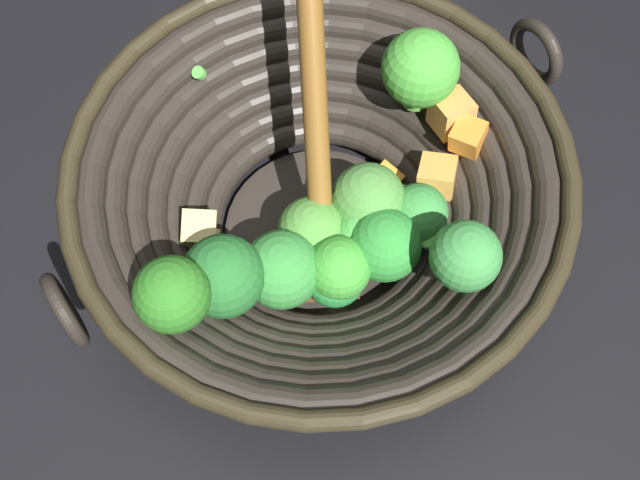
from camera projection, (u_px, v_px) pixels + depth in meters
The scene contains 2 objects.
ground_plane at pixel (319, 236), 0.65m from camera, with size 4.00×4.00×0.00m, color black.
wok at pixel (322, 197), 0.58m from camera, with size 0.36×0.37×0.29m.
Camera 1 is at (0.07, -0.27, 0.58)m, focal length 44.83 mm.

